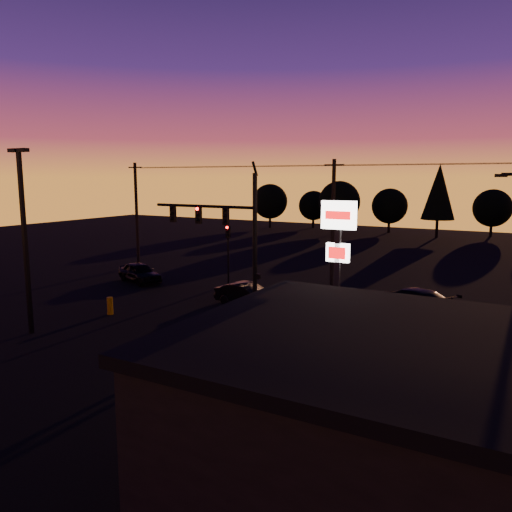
{
  "coord_description": "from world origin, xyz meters",
  "views": [
    {
      "loc": [
        14.32,
        -18.5,
        7.78
      ],
      "look_at": [
        1.0,
        5.0,
        3.5
      ],
      "focal_mm": 35.0,
      "sensor_mm": 36.0,
      "label": 1
    }
  ],
  "objects_px": {
    "car_right": "(410,301)",
    "suv_parked": "(350,379)",
    "parking_lot_light": "(24,229)",
    "bollard": "(110,306)",
    "traffic_signal_mast": "(229,231)",
    "car_left": "(140,272)",
    "pylon_sign": "(338,245)",
    "car_mid": "(247,295)",
    "secondary_signal": "(228,246)"
  },
  "relations": [
    {
      "from": "parking_lot_light",
      "to": "bollard",
      "type": "height_order",
      "value": "parking_lot_light"
    },
    {
      "from": "car_left",
      "to": "car_right",
      "type": "height_order",
      "value": "car_right"
    },
    {
      "from": "secondary_signal",
      "to": "bollard",
      "type": "distance_m",
      "value": 10.4
    },
    {
      "from": "pylon_sign",
      "to": "car_mid",
      "type": "xyz_separation_m",
      "value": [
        -7.78,
        5.57,
        -4.23
      ]
    },
    {
      "from": "car_left",
      "to": "pylon_sign",
      "type": "bearing_deg",
      "value": -92.98
    },
    {
      "from": "traffic_signal_mast",
      "to": "car_left",
      "type": "height_order",
      "value": "traffic_signal_mast"
    },
    {
      "from": "traffic_signal_mast",
      "to": "bollard",
      "type": "xyz_separation_m",
      "value": [
        -6.51,
        -2.51,
        -4.43
      ]
    },
    {
      "from": "traffic_signal_mast",
      "to": "car_left",
      "type": "relative_size",
      "value": 2.0
    },
    {
      "from": "bollard",
      "to": "pylon_sign",
      "type": "bearing_deg",
      "value": 0.05
    },
    {
      "from": "suv_parked",
      "to": "pylon_sign",
      "type": "bearing_deg",
      "value": 91.95
    },
    {
      "from": "secondary_signal",
      "to": "car_right",
      "type": "bearing_deg",
      "value": -6.21
    },
    {
      "from": "traffic_signal_mast",
      "to": "car_mid",
      "type": "relative_size",
      "value": 2.06
    },
    {
      "from": "car_mid",
      "to": "car_right",
      "type": "height_order",
      "value": "car_right"
    },
    {
      "from": "car_mid",
      "to": "car_right",
      "type": "distance_m",
      "value": 9.56
    },
    {
      "from": "car_left",
      "to": "suv_parked",
      "type": "height_order",
      "value": "car_left"
    },
    {
      "from": "bollard",
      "to": "car_right",
      "type": "distance_m",
      "value": 17.19
    },
    {
      "from": "car_right",
      "to": "suv_parked",
      "type": "relative_size",
      "value": 1.15
    },
    {
      "from": "pylon_sign",
      "to": "car_right",
      "type": "height_order",
      "value": "pylon_sign"
    },
    {
      "from": "traffic_signal_mast",
      "to": "car_left",
      "type": "bearing_deg",
      "value": 155.69
    },
    {
      "from": "traffic_signal_mast",
      "to": "car_right",
      "type": "bearing_deg",
      "value": 35.75
    },
    {
      "from": "bollard",
      "to": "car_left",
      "type": "xyz_separation_m",
      "value": [
        -4.68,
        7.56,
        0.23
      ]
    },
    {
      "from": "parking_lot_light",
      "to": "suv_parked",
      "type": "distance_m",
      "value": 17.07
    },
    {
      "from": "car_right",
      "to": "car_left",
      "type": "bearing_deg",
      "value": -62.8
    },
    {
      "from": "car_left",
      "to": "car_mid",
      "type": "xyz_separation_m",
      "value": [
        10.51,
        -1.98,
        -0.04
      ]
    },
    {
      "from": "pylon_sign",
      "to": "car_left",
      "type": "height_order",
      "value": "pylon_sign"
    },
    {
      "from": "bollard",
      "to": "car_mid",
      "type": "bearing_deg",
      "value": 43.76
    },
    {
      "from": "suv_parked",
      "to": "secondary_signal",
      "type": "bearing_deg",
      "value": 109.68
    },
    {
      "from": "parking_lot_light",
      "to": "car_mid",
      "type": "bearing_deg",
      "value": 56.29
    },
    {
      "from": "bollard",
      "to": "traffic_signal_mast",
      "type": "bearing_deg",
      "value": 21.05
    },
    {
      "from": "pylon_sign",
      "to": "car_left",
      "type": "relative_size",
      "value": 1.58
    },
    {
      "from": "secondary_signal",
      "to": "car_mid",
      "type": "height_order",
      "value": "secondary_signal"
    },
    {
      "from": "pylon_sign",
      "to": "parking_lot_light",
      "type": "bearing_deg",
      "value": -162.77
    },
    {
      "from": "secondary_signal",
      "to": "pylon_sign",
      "type": "bearing_deg",
      "value": -39.77
    },
    {
      "from": "secondary_signal",
      "to": "suv_parked",
      "type": "xyz_separation_m",
      "value": [
        13.91,
        -13.58,
        -2.22
      ]
    },
    {
      "from": "car_right",
      "to": "bollard",
      "type": "bearing_deg",
      "value": -35.85
    },
    {
      "from": "traffic_signal_mast",
      "to": "suv_parked",
      "type": "distance_m",
      "value": 11.69
    },
    {
      "from": "traffic_signal_mast",
      "to": "secondary_signal",
      "type": "xyz_separation_m",
      "value": [
        -4.9,
        7.49,
        -2.07
      ]
    },
    {
      "from": "pylon_sign",
      "to": "car_mid",
      "type": "height_order",
      "value": "pylon_sign"
    },
    {
      "from": "secondary_signal",
      "to": "pylon_sign",
      "type": "xyz_separation_m",
      "value": [
        12.0,
        -9.99,
        2.05
      ]
    },
    {
      "from": "bollard",
      "to": "suv_parked",
      "type": "relative_size",
      "value": 0.22
    },
    {
      "from": "pylon_sign",
      "to": "car_left",
      "type": "distance_m",
      "value": 20.23
    },
    {
      "from": "car_right",
      "to": "traffic_signal_mast",
      "type": "bearing_deg",
      "value": -29.94
    },
    {
      "from": "traffic_signal_mast",
      "to": "parking_lot_light",
      "type": "bearing_deg",
      "value": -136.63
    },
    {
      "from": "parking_lot_light",
      "to": "bollard",
      "type": "distance_m",
      "value": 6.6
    },
    {
      "from": "car_right",
      "to": "suv_parked",
      "type": "xyz_separation_m",
      "value": [
        0.61,
        -12.14,
        -0.13
      ]
    },
    {
      "from": "pylon_sign",
      "to": "bollard",
      "type": "xyz_separation_m",
      "value": [
        -13.61,
        -0.01,
        -4.41
      ]
    },
    {
      "from": "bollard",
      "to": "car_mid",
      "type": "xyz_separation_m",
      "value": [
        5.83,
        5.58,
        0.18
      ]
    },
    {
      "from": "traffic_signal_mast",
      "to": "car_left",
      "type": "distance_m",
      "value": 12.98
    },
    {
      "from": "car_left",
      "to": "car_mid",
      "type": "bearing_deg",
      "value": -81.23
    },
    {
      "from": "parking_lot_light",
      "to": "bollard",
      "type": "relative_size",
      "value": 9.07
    }
  ]
}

